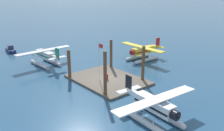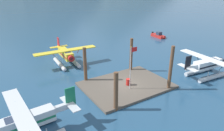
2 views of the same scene
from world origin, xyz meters
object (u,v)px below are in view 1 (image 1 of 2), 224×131
seaplane_yellow_bow_left (143,52)px  seaplane_white_stbd_aft (154,108)px  fuel_drum (106,77)px  flagpole (100,57)px  seaplane_silver_port_aft (45,56)px  boat_navy_open_sw (11,50)px  mooring_buoy (59,64)px

seaplane_yellow_bow_left → seaplane_white_stbd_aft: bearing=-44.2°
fuel_drum → seaplane_white_stbd_aft: bearing=-15.8°
flagpole → seaplane_silver_port_aft: bearing=-169.9°
seaplane_silver_port_aft → seaplane_yellow_bow_left: 18.04m
seaplane_white_stbd_aft → boat_navy_open_sw: 38.99m
fuel_drum → flagpole: bearing=-108.4°
flagpole → mooring_buoy: flagpole is taller
flagpole → fuel_drum: (0.31, 0.94, -3.11)m
fuel_drum → seaplane_silver_port_aft: bearing=-166.2°
fuel_drum → seaplane_silver_port_aft: size_ratio=0.08×
fuel_drum → boat_navy_open_sw: (-26.93, -4.93, -0.25)m
flagpole → seaplane_silver_port_aft: 13.41m
flagpole → mooring_buoy: (-11.04, -0.66, -3.55)m
flagpole → fuel_drum: 3.27m
flagpole → seaplane_yellow_bow_left: flagpole is taller
seaplane_white_stbd_aft → flagpole: bearing=168.7°
seaplane_white_stbd_aft → seaplane_yellow_bow_left: (-16.11, 15.64, 0.00)m
flagpole → fuel_drum: flagpole is taller
seaplane_white_stbd_aft → fuel_drum: bearing=164.2°
seaplane_white_stbd_aft → mooring_buoy: bearing=175.6°
fuel_drum → boat_navy_open_sw: boat_navy_open_sw is taller
flagpole → seaplane_silver_port_aft: (-13.01, -2.33, -2.27)m
seaplane_yellow_bow_left → flagpole: bearing=-74.0°
mooring_buoy → seaplane_silver_port_aft: seaplane_silver_port_aft is taller
seaplane_white_stbd_aft → boat_navy_open_sw: (-38.94, -1.53, -1.09)m
fuel_drum → mooring_buoy: 11.47m
fuel_drum → seaplane_white_stbd_aft: 12.51m
flagpole → seaplane_white_stbd_aft: size_ratio=0.54×
mooring_buoy → seaplane_yellow_bow_left: (7.25, 13.84, 1.28)m
seaplane_silver_port_aft → boat_navy_open_sw: 13.75m
fuel_drum → seaplane_yellow_bow_left: (-4.10, 12.24, 0.84)m
mooring_buoy → seaplane_white_stbd_aft: seaplane_white_stbd_aft is taller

